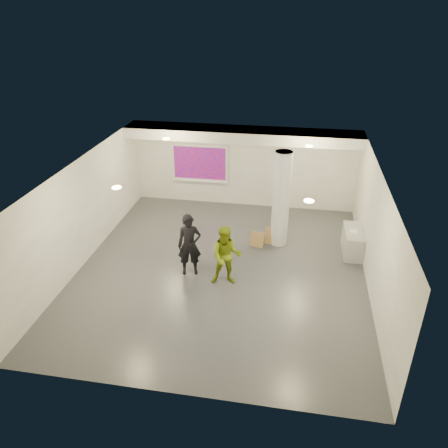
% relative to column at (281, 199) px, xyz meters
% --- Properties ---
extents(floor, '(8.00, 9.00, 0.01)m').
position_rel_column_xyz_m(floor, '(-1.50, -1.80, -1.50)').
color(floor, '#34363B').
rests_on(floor, ground).
extents(ceiling, '(8.00, 9.00, 0.01)m').
position_rel_column_xyz_m(ceiling, '(-1.50, -1.80, 1.50)').
color(ceiling, white).
rests_on(ceiling, floor).
extents(wall_back, '(8.00, 0.01, 3.00)m').
position_rel_column_xyz_m(wall_back, '(-1.50, 2.70, 0.00)').
color(wall_back, beige).
rests_on(wall_back, floor).
extents(wall_front, '(8.00, 0.01, 3.00)m').
position_rel_column_xyz_m(wall_front, '(-1.50, -6.30, 0.00)').
color(wall_front, beige).
rests_on(wall_front, floor).
extents(wall_left, '(0.01, 9.00, 3.00)m').
position_rel_column_xyz_m(wall_left, '(-5.50, -1.80, 0.00)').
color(wall_left, beige).
rests_on(wall_left, floor).
extents(wall_right, '(0.01, 9.00, 3.00)m').
position_rel_column_xyz_m(wall_right, '(2.50, -1.80, 0.00)').
color(wall_right, beige).
rests_on(wall_right, floor).
extents(soffit_band, '(8.00, 1.10, 0.36)m').
position_rel_column_xyz_m(soffit_band, '(-1.50, 2.15, 1.32)').
color(soffit_band, silver).
rests_on(soffit_band, ceiling).
extents(downlight_nw, '(0.22, 0.22, 0.02)m').
position_rel_column_xyz_m(downlight_nw, '(-3.70, 0.70, 1.48)').
color(downlight_nw, '#FFE27E').
rests_on(downlight_nw, ceiling).
extents(downlight_ne, '(0.22, 0.22, 0.02)m').
position_rel_column_xyz_m(downlight_ne, '(0.70, 0.70, 1.48)').
color(downlight_ne, '#FFE27E').
rests_on(downlight_ne, ceiling).
extents(downlight_sw, '(0.22, 0.22, 0.02)m').
position_rel_column_xyz_m(downlight_sw, '(-3.70, -3.30, 1.48)').
color(downlight_sw, '#FFE27E').
rests_on(downlight_sw, ceiling).
extents(downlight_se, '(0.22, 0.22, 0.02)m').
position_rel_column_xyz_m(downlight_se, '(0.70, -3.30, 1.48)').
color(downlight_se, '#FFE27E').
rests_on(downlight_se, ceiling).
extents(column, '(0.52, 0.52, 3.00)m').
position_rel_column_xyz_m(column, '(0.00, 0.00, 0.00)').
color(column, silver).
rests_on(column, floor).
extents(projection_screen, '(2.10, 0.13, 1.42)m').
position_rel_column_xyz_m(projection_screen, '(-3.10, 2.65, 0.03)').
color(projection_screen, white).
rests_on(projection_screen, wall_back).
extents(credenza, '(0.55, 1.29, 0.75)m').
position_rel_column_xyz_m(credenza, '(2.22, -0.21, -1.12)').
color(credenza, '#9A9C9F').
rests_on(credenza, floor).
extents(papers_stack, '(0.25, 0.31, 0.02)m').
position_rel_column_xyz_m(papers_stack, '(2.19, -0.28, -0.74)').
color(papers_stack, white).
rests_on(papers_stack, credenza).
extents(cardboard_back, '(0.53, 0.22, 0.56)m').
position_rel_column_xyz_m(cardboard_back, '(-0.17, -0.11, -1.22)').
color(cardboard_back, '#9B7746').
rests_on(cardboard_back, floor).
extents(cardboard_front, '(0.47, 0.27, 0.48)m').
position_rel_column_xyz_m(cardboard_front, '(-0.65, -0.33, -1.26)').
color(cardboard_front, '#9B7746').
rests_on(cardboard_front, floor).
extents(woman, '(0.74, 0.59, 1.79)m').
position_rel_column_xyz_m(woman, '(-2.33, -2.11, -0.61)').
color(woman, black).
rests_on(woman, floor).
extents(man, '(0.90, 0.75, 1.69)m').
position_rel_column_xyz_m(man, '(-1.26, -2.43, -0.66)').
color(man, olive).
rests_on(man, floor).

